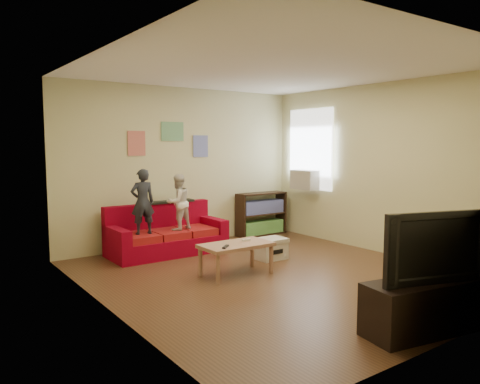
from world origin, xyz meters
TOP-DOWN VIEW (x-y plane):
  - room_shell at (0.00, 0.00)m, footprint 4.52×5.02m
  - sofa at (-0.59, 2.02)m, footprint 1.83×0.84m
  - child_a at (-1.04, 1.86)m, footprint 0.39×0.28m
  - child_b at (-0.44, 1.86)m, footprint 0.49×0.42m
  - coffee_table at (-0.40, 0.33)m, footprint 0.95×0.52m
  - remote at (-0.65, 0.21)m, footprint 0.17×0.15m
  - game_controller at (-0.20, 0.38)m, footprint 0.13×0.04m
  - bookshelf at (1.58, 2.30)m, footprint 1.02×0.31m
  - window at (2.22, 1.65)m, footprint 0.04×1.08m
  - ac_unit at (2.10, 1.65)m, footprint 0.28×0.55m
  - artwork_left at (-0.85, 2.48)m, footprint 0.30×0.01m
  - artwork_center at (-0.20, 2.48)m, footprint 0.42×0.01m
  - artwork_right at (0.35, 2.48)m, footprint 0.30×0.01m
  - file_box at (0.52, 0.73)m, footprint 0.46×0.35m
  - tv_stand at (-0.03, -2.25)m, footprint 1.36×0.67m
  - television at (-0.03, -2.25)m, footprint 1.13×0.49m
  - tissue at (0.67, 0.61)m, footprint 0.10×0.10m

SIDE VIEW (x-z plane):
  - tissue at x=0.67m, z-range 0.00..0.10m
  - file_box at x=0.52m, z-range 0.00..0.32m
  - tv_stand at x=-0.03m, z-range 0.00..0.49m
  - sofa at x=-0.59m, z-range -0.13..0.67m
  - bookshelf at x=1.58m, z-range -0.04..0.77m
  - coffee_table at x=-0.40m, z-range 0.15..0.58m
  - remote at x=-0.65m, z-range 0.43..0.45m
  - game_controller at x=-0.20m, z-range 0.43..0.46m
  - television at x=-0.03m, z-range 0.49..1.15m
  - child_b at x=-0.44m, z-range 0.38..1.27m
  - child_a at x=-1.04m, z-range 0.38..1.37m
  - ac_unit at x=2.10m, z-range 0.91..1.26m
  - room_shell at x=0.00m, z-range -0.01..2.71m
  - window at x=2.22m, z-range 0.90..2.38m
  - artwork_right at x=0.35m, z-range 1.51..1.89m
  - artwork_left at x=-0.85m, z-range 1.55..1.95m
  - artwork_center at x=-0.20m, z-range 1.79..2.11m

